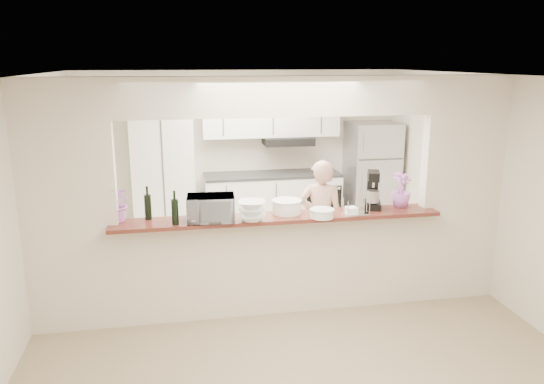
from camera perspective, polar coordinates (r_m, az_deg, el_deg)
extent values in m
plane|color=tan|center=(5.91, 0.61, -12.60)|extent=(6.00, 6.00, 0.00)
cube|color=beige|center=(7.31, -1.77, -7.19)|extent=(5.00, 2.90, 0.01)
cube|color=silver|center=(5.47, -20.96, -1.77)|extent=(0.90, 0.15, 2.50)
cube|color=silver|center=(6.19, 19.59, 0.13)|extent=(0.90, 0.15, 2.50)
cube|color=silver|center=(5.30, 0.67, 10.24)|extent=(3.20, 0.15, 0.40)
cube|color=silver|center=(5.70, 0.62, -7.87)|extent=(3.20, 0.15, 1.05)
cube|color=brown|center=(5.47, 0.74, -2.77)|extent=(3.40, 0.38, 0.04)
cube|color=silver|center=(8.05, -11.59, 2.28)|extent=(0.90, 0.60, 2.10)
cube|color=silver|center=(8.32, 0.05, -1.29)|extent=(2.10, 0.60, 0.90)
cube|color=#303032|center=(8.21, 0.05, 1.87)|extent=(2.10, 0.62, 0.04)
cube|color=silver|center=(8.18, -0.12, 8.61)|extent=(2.10, 0.35, 0.75)
cube|color=black|center=(8.18, 1.75, 5.53)|extent=(0.75, 0.45, 0.12)
cube|color=black|center=(8.19, 5.61, -1.25)|extent=(0.55, 0.02, 0.55)
cube|color=#A0A0A4|center=(8.61, 10.64, 1.73)|extent=(0.75, 0.70, 1.70)
imported|color=#D36FB4|center=(5.44, -16.23, -1.23)|extent=(0.40, 0.37, 0.36)
cylinder|color=black|center=(5.23, -10.39, -2.12)|extent=(0.07, 0.07, 0.25)
cylinder|color=black|center=(5.19, -10.47, -0.33)|extent=(0.02, 0.02, 0.09)
cylinder|color=black|center=(5.45, -13.20, -1.59)|extent=(0.07, 0.07, 0.25)
cylinder|color=black|center=(5.41, -13.30, 0.16)|extent=(0.02, 0.02, 0.09)
imported|color=#A4A5A9|center=(5.29, -6.61, -1.76)|extent=(0.49, 0.35, 0.26)
imported|color=white|center=(5.27, -2.20, -2.06)|extent=(0.31, 0.31, 0.20)
cylinder|color=white|center=(5.54, 1.59, -1.61)|extent=(0.30, 0.30, 0.13)
cylinder|color=white|center=(5.52, 1.60, -0.90)|extent=(0.31, 0.31, 0.01)
cylinder|color=white|center=(5.42, 5.39, -2.33)|extent=(0.24, 0.24, 0.08)
cylinder|color=white|center=(5.41, 5.41, -1.88)|extent=(0.25, 0.25, 0.01)
cylinder|color=maroon|center=(5.59, 1.23, -1.80)|extent=(0.15, 0.15, 0.07)
cylinder|color=#C2B189|center=(5.59, 0.98, -1.82)|extent=(0.15, 0.15, 0.07)
cube|color=silver|center=(5.58, 9.03, -2.31)|extent=(0.27, 0.17, 0.02)
cube|color=white|center=(5.57, 9.05, -1.91)|extent=(0.12, 0.12, 0.07)
cube|color=black|center=(5.84, 10.72, -1.38)|extent=(0.25, 0.31, 0.07)
cube|color=black|center=(5.89, 10.75, 0.56)|extent=(0.14, 0.13, 0.29)
cube|color=black|center=(5.75, 10.87, 1.73)|extent=(0.18, 0.26, 0.10)
cylinder|color=#B7B7BC|center=(5.75, 10.80, -0.46)|extent=(0.14, 0.14, 0.13)
imported|color=#D070CA|center=(5.92, 13.73, 0.25)|extent=(0.27, 0.27, 0.38)
imported|color=tan|center=(6.51, 5.26, -3.06)|extent=(0.62, 0.50, 1.48)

